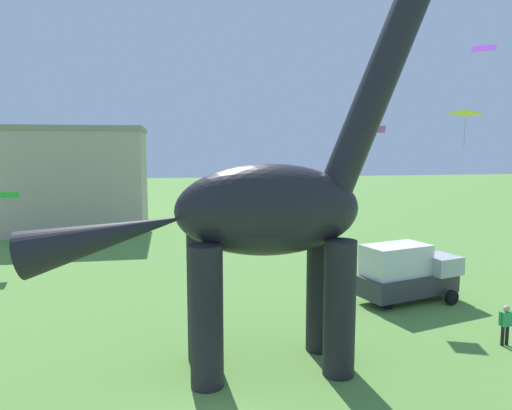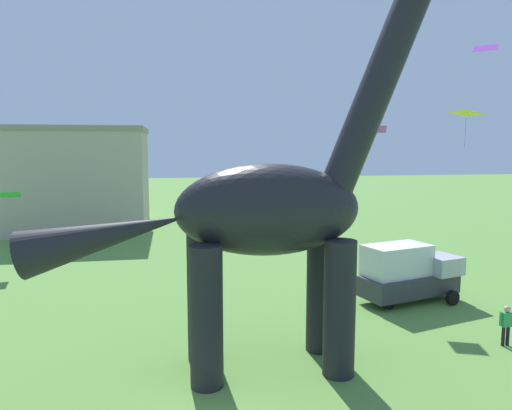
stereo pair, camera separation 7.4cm
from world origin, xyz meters
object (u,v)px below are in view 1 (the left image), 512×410
at_px(kite_mid_left, 484,48).
at_px(kite_high_right, 466,114).
at_px(parked_box_truck, 407,272).
at_px(person_vendor_side, 506,321).
at_px(kite_far_right, 374,130).
at_px(dinosaur_sculpture, 266,210).
at_px(kite_apex, 5,195).

bearing_deg(kite_mid_left, kite_high_right, -127.53).
height_order(parked_box_truck, kite_high_right, kite_high_right).
xyz_separation_m(person_vendor_side, kite_far_right, (-2.36, 8.89, 8.45)).
height_order(dinosaur_sculpture, parked_box_truck, dinosaur_sculpture).
bearing_deg(dinosaur_sculpture, kite_far_right, 31.86).
xyz_separation_m(kite_high_right, kite_apex, (-24.50, 15.85, -4.84)).
bearing_deg(kite_high_right, kite_mid_left, 52.47).
bearing_deg(parked_box_truck, kite_far_right, 97.30).
bearing_deg(kite_far_right, parked_box_truck, -67.33).
height_order(dinosaur_sculpture, person_vendor_side, dinosaur_sculpture).
height_order(kite_mid_left, kite_high_right, kite_mid_left).
height_order(parked_box_truck, person_vendor_side, parked_box_truck).
xyz_separation_m(person_vendor_side, kite_apex, (-25.44, 18.09, 4.11)).
bearing_deg(kite_mid_left, kite_apex, 172.20).
bearing_deg(kite_high_right, person_vendor_side, -67.33).
relative_size(parked_box_truck, kite_high_right, 3.67).
height_order(person_vendor_side, kite_apex, kite_apex).
relative_size(parked_box_truck, kite_mid_left, 3.19).
relative_size(kite_mid_left, kite_high_right, 1.15).
height_order(kite_mid_left, kite_apex, kite_mid_left).
bearing_deg(parked_box_truck, person_vendor_side, -93.84).
distance_m(parked_box_truck, kite_high_right, 9.33).
bearing_deg(kite_apex, kite_high_right, -32.89).
bearing_deg(person_vendor_side, kite_far_right, 74.26).
bearing_deg(kite_apex, person_vendor_side, -35.42).
bearing_deg(person_vendor_side, kite_high_right, 82.08).
distance_m(person_vendor_side, kite_mid_left, 21.18).
height_order(parked_box_truck, kite_apex, kite_apex).
relative_size(kite_high_right, kite_far_right, 0.95).
height_order(dinosaur_sculpture, kite_high_right, dinosaur_sculpture).
xyz_separation_m(person_vendor_side, kite_high_right, (-0.94, 2.24, 8.95)).
relative_size(kite_high_right, kite_apex, 0.80).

